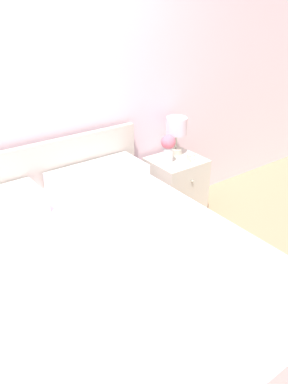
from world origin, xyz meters
TOP-DOWN VIEW (x-y plane):
  - ground_plane at (0.00, 0.00)m, footprint 12.00×12.00m
  - wall_back at (0.00, 0.07)m, footprint 8.00×0.06m
  - bed at (0.00, -1.01)m, footprint 1.83×2.15m
  - nightstand at (1.26, -0.23)m, footprint 0.47×0.45m
  - table_lamp at (1.33, -0.13)m, footprint 0.19×0.19m
  - flower_vase at (1.15, -0.24)m, footprint 0.13×0.13m
  - alarm_clock at (1.34, -0.33)m, footprint 0.06×0.05m

SIDE VIEW (x-z plane):
  - ground_plane at x=0.00m, z-range 0.00..0.00m
  - nightstand at x=1.26m, z-range 0.00..0.62m
  - bed at x=0.00m, z-range -0.17..0.81m
  - alarm_clock at x=1.34m, z-range 0.62..0.68m
  - flower_vase at x=1.15m, z-range 0.64..0.90m
  - table_lamp at x=1.33m, z-range 0.68..1.04m
  - wall_back at x=0.00m, z-range 0.00..2.60m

